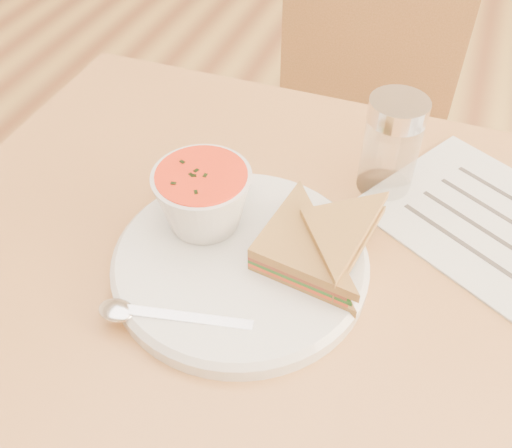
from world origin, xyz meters
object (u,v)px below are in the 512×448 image
at_px(chair_far, 348,146).
at_px(soup_bowl, 204,201).
at_px(plate, 240,263).
at_px(condiment_shaker, 391,146).

height_order(chair_far, soup_bowl, chair_far).
relative_size(chair_far, plate, 3.37).
relative_size(plate, condiment_shaker, 2.22).
bearing_deg(soup_bowl, condiment_shaker, 41.82).
bearing_deg(soup_bowl, plate, -30.68).
bearing_deg(condiment_shaker, soup_bowl, -138.18).
distance_m(soup_bowl, condiment_shaker, 0.23).
relative_size(chair_far, soup_bowl, 8.71).
xyz_separation_m(plate, condiment_shaker, (0.12, 0.18, 0.05)).
bearing_deg(plate, condiment_shaker, 57.66).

